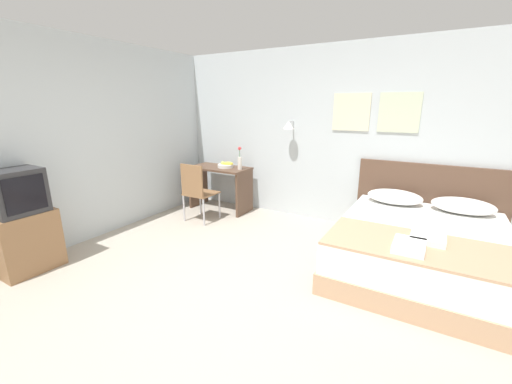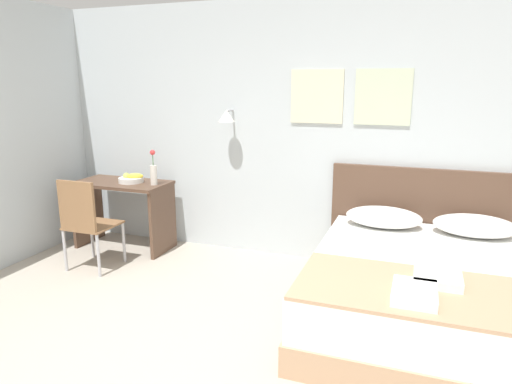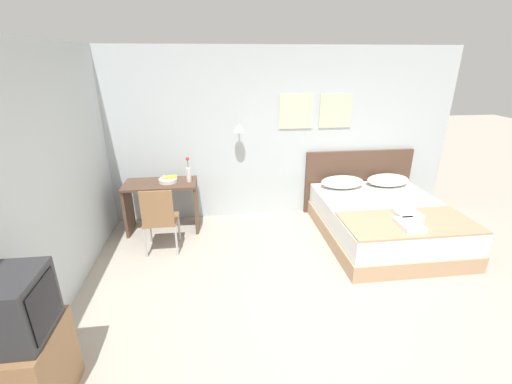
# 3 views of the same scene
# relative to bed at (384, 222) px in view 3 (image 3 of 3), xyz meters

# --- Properties ---
(ground_plane) EXTENTS (24.00, 24.00, 0.00)m
(ground_plane) POSITION_rel_bed_xyz_m (-1.46, -1.60, -0.26)
(ground_plane) COLOR #B2A899
(wall_back) EXTENTS (5.85, 0.31, 2.65)m
(wall_back) POSITION_rel_bed_xyz_m (-1.46, 1.09, 1.07)
(wall_back) COLOR silver
(wall_back) RESTS_ON ground_plane
(bed) EXTENTS (1.70, 2.01, 0.53)m
(bed) POSITION_rel_bed_xyz_m (0.00, 0.00, 0.00)
(bed) COLOR tan
(bed) RESTS_ON ground_plane
(headboard) EXTENTS (1.82, 0.06, 1.05)m
(headboard) POSITION_rel_bed_xyz_m (0.00, 1.03, 0.26)
(headboard) COLOR brown
(headboard) RESTS_ON ground_plane
(pillow_left) EXTENTS (0.69, 0.41, 0.18)m
(pillow_left) POSITION_rel_bed_xyz_m (-0.38, 0.75, 0.36)
(pillow_left) COLOR white
(pillow_left) RESTS_ON bed
(pillow_right) EXTENTS (0.69, 0.41, 0.18)m
(pillow_right) POSITION_rel_bed_xyz_m (0.38, 0.75, 0.36)
(pillow_right) COLOR white
(pillow_right) RESTS_ON bed
(throw_blanket) EXTENTS (1.65, 0.80, 0.02)m
(throw_blanket) POSITION_rel_bed_xyz_m (0.00, -0.58, 0.28)
(throw_blanket) COLOR tan
(throw_blanket) RESTS_ON bed
(folded_towel_near_foot) EXTENTS (0.30, 0.28, 0.06)m
(folded_towel_near_foot) POSITION_rel_bed_xyz_m (0.06, -0.44, 0.32)
(folded_towel_near_foot) COLOR white
(folded_towel_near_foot) RESTS_ON throw_blanket
(folded_towel_mid_bed) EXTENTS (0.26, 0.36, 0.06)m
(folded_towel_mid_bed) POSITION_rel_bed_xyz_m (-0.08, -0.72, 0.32)
(folded_towel_mid_bed) COLOR white
(folded_towel_mid_bed) RESTS_ON throw_blanket
(desk) EXTENTS (1.05, 0.54, 0.76)m
(desk) POSITION_rel_bed_xyz_m (-3.20, 0.69, 0.25)
(desk) COLOR brown
(desk) RESTS_ON ground_plane
(desk_chair) EXTENTS (0.44, 0.44, 0.93)m
(desk_chair) POSITION_rel_bed_xyz_m (-3.14, -0.01, 0.28)
(desk_chair) COLOR #8E6642
(desk_chair) RESTS_ON ground_plane
(fruit_bowl) EXTENTS (0.28, 0.27, 0.11)m
(fruit_bowl) POSITION_rel_bed_xyz_m (-3.08, 0.70, 0.54)
(fruit_bowl) COLOR silver
(fruit_bowl) RESTS_ON desk
(flower_vase) EXTENTS (0.07, 0.07, 0.38)m
(flower_vase) POSITION_rel_bed_xyz_m (-2.78, 0.68, 0.64)
(flower_vase) COLOR silver
(flower_vase) RESTS_ON desk
(tv_stand) EXTENTS (0.40, 0.59, 0.67)m
(tv_stand) POSITION_rel_bed_xyz_m (-3.77, -2.13, 0.07)
(tv_stand) COLOR #8E6642
(tv_stand) RESTS_ON ground_plane
(television) EXTENTS (0.39, 0.48, 0.48)m
(television) POSITION_rel_bed_xyz_m (-3.76, -2.13, 0.65)
(television) COLOR #2D2D30
(television) RESTS_ON tv_stand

